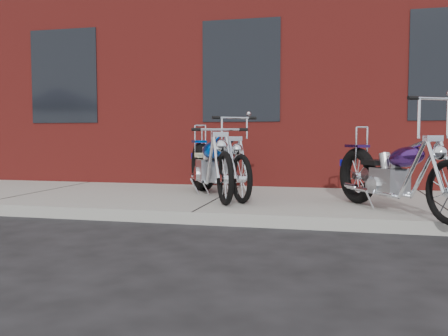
# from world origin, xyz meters

# --- Properties ---
(ground) EXTENTS (120.00, 120.00, 0.00)m
(ground) POSITION_xyz_m (0.00, 0.00, 0.00)
(ground) COLOR black
(ground) RESTS_ON ground
(sidewalk) EXTENTS (22.00, 3.00, 0.15)m
(sidewalk) POSITION_xyz_m (0.00, 1.50, 0.07)
(sidewalk) COLOR #9B9B9B
(sidewalk) RESTS_ON ground
(building_brick) EXTENTS (22.00, 10.00, 8.00)m
(building_brick) POSITION_xyz_m (0.00, 8.00, 4.00)
(building_brick) COLOR maroon
(building_brick) RESTS_ON ground
(chopper_purple) EXTENTS (1.30, 2.06, 1.31)m
(chopper_purple) POSITION_xyz_m (2.33, 0.55, 0.57)
(chopper_purple) COLOR black
(chopper_purple) RESTS_ON sidewalk
(chopper_blue) EXTENTS (1.23, 2.24, 1.07)m
(chopper_blue) POSITION_xyz_m (-0.16, 1.45, 0.59)
(chopper_blue) COLOR black
(chopper_blue) RESTS_ON sidewalk
(chopper_third) EXTENTS (1.34, 1.99, 1.17)m
(chopper_third) POSITION_xyz_m (-0.03, 1.57, 0.57)
(chopper_third) COLOR black
(chopper_third) RESTS_ON sidewalk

